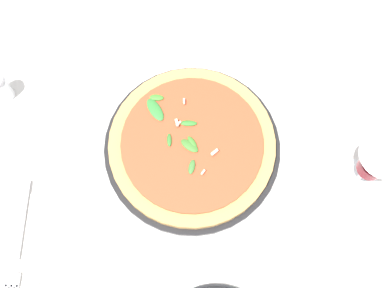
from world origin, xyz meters
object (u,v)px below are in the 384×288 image
object	(u,v)px
fork	(18,243)
shaker_pepper	(0,88)
pizza_arugula_main	(192,146)
wine_glass	(375,164)

from	to	relation	value
fork	shaker_pepper	distance (m)	0.28
pizza_arugula_main	fork	size ratio (longest dim) A/B	1.47
pizza_arugula_main	fork	world-z (taller)	pizza_arugula_main
fork	wine_glass	bearing A→B (deg)	103.11
wine_glass	shaker_pepper	bearing A→B (deg)	-85.17
wine_glass	shaker_pepper	distance (m)	0.65
fork	shaker_pepper	size ratio (longest dim) A/B	3.17
shaker_pepper	wine_glass	bearing A→B (deg)	94.83
wine_glass	shaker_pepper	xyz separation A→B (m)	(0.05, -0.65, -0.08)
pizza_arugula_main	shaker_pepper	distance (m)	0.36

